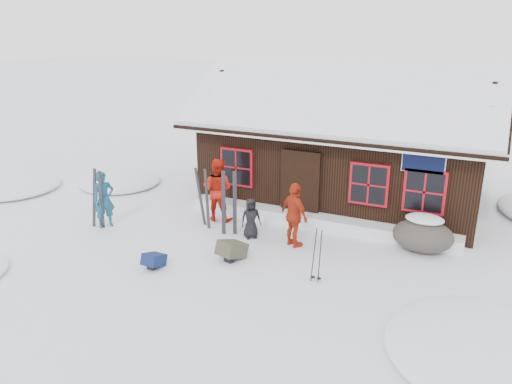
{
  "coord_description": "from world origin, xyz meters",
  "views": [
    {
      "loc": [
        5.38,
        -10.11,
        5.37
      ],
      "look_at": [
        0.31,
        0.75,
        1.3
      ],
      "focal_mm": 35.0,
      "sensor_mm": 36.0,
      "label": 1
    }
  ],
  "objects_px": {
    "skier_orange_left": "(218,190)",
    "ski_poles": "(317,256)",
    "backpack_blue": "(154,262)",
    "skier_teal": "(104,200)",
    "skier_crouched": "(251,218)",
    "boulder": "(423,235)",
    "backpack_olive": "(232,252)",
    "ski_pair_left": "(98,200)",
    "skier_orange_right": "(294,215)"
  },
  "relations": [
    {
      "from": "skier_orange_right",
      "to": "backpack_olive",
      "type": "relative_size",
      "value": 2.58
    },
    {
      "from": "skier_teal",
      "to": "skier_orange_right",
      "type": "height_order",
      "value": "skier_orange_right"
    },
    {
      "from": "ski_pair_left",
      "to": "backpack_olive",
      "type": "height_order",
      "value": "ski_pair_left"
    },
    {
      "from": "skier_crouched",
      "to": "skier_orange_right",
      "type": "bearing_deg",
      "value": -42.34
    },
    {
      "from": "skier_teal",
      "to": "ski_pair_left",
      "type": "distance_m",
      "value": 0.16
    },
    {
      "from": "skier_teal",
      "to": "skier_orange_left",
      "type": "bearing_deg",
      "value": -23.43
    },
    {
      "from": "skier_orange_right",
      "to": "backpack_olive",
      "type": "distance_m",
      "value": 1.83
    },
    {
      "from": "ski_poles",
      "to": "backpack_olive",
      "type": "height_order",
      "value": "ski_poles"
    },
    {
      "from": "skier_crouched",
      "to": "skier_teal",
      "type": "bearing_deg",
      "value": 153.0
    },
    {
      "from": "boulder",
      "to": "backpack_olive",
      "type": "height_order",
      "value": "boulder"
    },
    {
      "from": "ski_poles",
      "to": "backpack_olive",
      "type": "bearing_deg",
      "value": 175.35
    },
    {
      "from": "skier_teal",
      "to": "backpack_blue",
      "type": "height_order",
      "value": "skier_teal"
    },
    {
      "from": "skier_teal",
      "to": "skier_orange_right",
      "type": "bearing_deg",
      "value": -47.01
    },
    {
      "from": "skier_orange_left",
      "to": "ski_poles",
      "type": "height_order",
      "value": "skier_orange_left"
    },
    {
      "from": "backpack_olive",
      "to": "ski_pair_left",
      "type": "bearing_deg",
      "value": -167.66
    },
    {
      "from": "skier_orange_left",
      "to": "backpack_blue",
      "type": "height_order",
      "value": "skier_orange_left"
    },
    {
      "from": "ski_pair_left",
      "to": "skier_orange_left",
      "type": "bearing_deg",
      "value": 42.81
    },
    {
      "from": "skier_teal",
      "to": "boulder",
      "type": "distance_m",
      "value": 8.43
    },
    {
      "from": "boulder",
      "to": "backpack_olive",
      "type": "xyz_separation_m",
      "value": [
        -4.05,
        -2.4,
        -0.26
      ]
    },
    {
      "from": "skier_orange_left",
      "to": "ski_poles",
      "type": "bearing_deg",
      "value": 141.5
    },
    {
      "from": "skier_crouched",
      "to": "ski_pair_left",
      "type": "xyz_separation_m",
      "value": [
        -4.06,
        -1.15,
        0.28
      ]
    },
    {
      "from": "ski_pair_left",
      "to": "skier_crouched",
      "type": "bearing_deg",
      "value": 23.18
    },
    {
      "from": "ski_pair_left",
      "to": "backpack_blue",
      "type": "xyz_separation_m",
      "value": [
        2.78,
        -1.35,
        -0.68
      ]
    },
    {
      "from": "backpack_blue",
      "to": "skier_teal",
      "type": "bearing_deg",
      "value": 153.55
    },
    {
      "from": "skier_orange_left",
      "to": "ski_poles",
      "type": "xyz_separation_m",
      "value": [
        3.71,
        -2.27,
        -0.31
      ]
    },
    {
      "from": "skier_teal",
      "to": "skier_crouched",
      "type": "bearing_deg",
      "value": -43.53
    },
    {
      "from": "skier_crouched",
      "to": "skier_orange_left",
      "type": "bearing_deg",
      "value": 110.55
    },
    {
      "from": "skier_orange_right",
      "to": "boulder",
      "type": "relative_size",
      "value": 1.13
    },
    {
      "from": "skier_orange_left",
      "to": "skier_crouched",
      "type": "xyz_separation_m",
      "value": [
        1.4,
        -0.74,
        -0.37
      ]
    },
    {
      "from": "skier_teal",
      "to": "backpack_blue",
      "type": "xyz_separation_m",
      "value": [
        2.68,
        -1.48,
        -0.66
      ]
    },
    {
      "from": "backpack_blue",
      "to": "ski_poles",
      "type": "bearing_deg",
      "value": 17.55
    },
    {
      "from": "skier_orange_right",
      "to": "boulder",
      "type": "xyz_separation_m",
      "value": [
        2.98,
        1.07,
        -0.4
      ]
    },
    {
      "from": "skier_orange_right",
      "to": "ski_pair_left",
      "type": "relative_size",
      "value": 0.96
    },
    {
      "from": "backpack_blue",
      "to": "backpack_olive",
      "type": "height_order",
      "value": "backpack_olive"
    },
    {
      "from": "skier_orange_right",
      "to": "skier_crouched",
      "type": "relative_size",
      "value": 1.54
    },
    {
      "from": "skier_orange_right",
      "to": "backpack_blue",
      "type": "relative_size",
      "value": 3.32
    },
    {
      "from": "skier_orange_left",
      "to": "backpack_blue",
      "type": "relative_size",
      "value": 3.63
    },
    {
      "from": "skier_teal",
      "to": "boulder",
      "type": "height_order",
      "value": "skier_teal"
    },
    {
      "from": "skier_orange_left",
      "to": "skier_crouched",
      "type": "height_order",
      "value": "skier_orange_left"
    },
    {
      "from": "ski_pair_left",
      "to": "backpack_olive",
      "type": "distance_m",
      "value": 4.26
    },
    {
      "from": "skier_crouched",
      "to": "ski_poles",
      "type": "bearing_deg",
      "value": -74.92
    },
    {
      "from": "skier_teal",
      "to": "ski_pair_left",
      "type": "xyz_separation_m",
      "value": [
        -0.1,
        -0.13,
        0.03
      ]
    },
    {
      "from": "skier_orange_left",
      "to": "backpack_olive",
      "type": "height_order",
      "value": "skier_orange_left"
    },
    {
      "from": "skier_teal",
      "to": "skier_crouched",
      "type": "relative_size",
      "value": 1.46
    },
    {
      "from": "skier_crouched",
      "to": "boulder",
      "type": "xyz_separation_m",
      "value": [
        4.19,
        1.05,
        -0.11
      ]
    },
    {
      "from": "skier_orange_left",
      "to": "ski_pair_left",
      "type": "distance_m",
      "value": 3.27
    },
    {
      "from": "skier_teal",
      "to": "ski_pair_left",
      "type": "height_order",
      "value": "ski_pair_left"
    },
    {
      "from": "ski_pair_left",
      "to": "ski_poles",
      "type": "relative_size",
      "value": 1.35
    },
    {
      "from": "boulder",
      "to": "backpack_olive",
      "type": "bearing_deg",
      "value": -149.36
    },
    {
      "from": "skier_teal",
      "to": "skier_crouched",
      "type": "distance_m",
      "value": 4.11
    }
  ]
}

